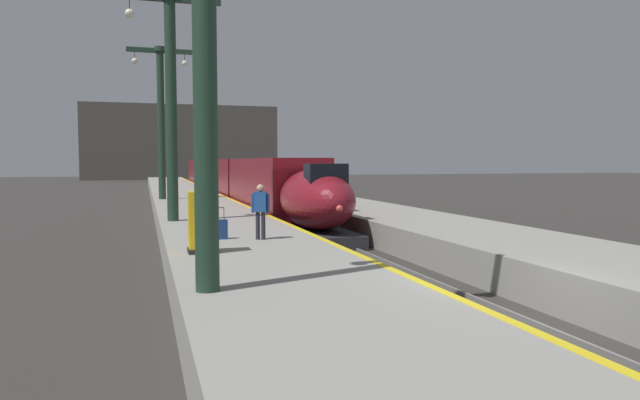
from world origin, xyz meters
TOP-DOWN VIEW (x-y plane):
  - ground_plane at (0.00, 0.00)m, footprint 260.00×260.00m
  - platform_left at (-4.05, 24.75)m, footprint 4.80×110.00m
  - platform_right at (4.05, 24.75)m, footprint 4.80×110.00m
  - platform_left_safety_stripe at (-1.77, 24.75)m, footprint 0.20×107.80m
  - rail_main_left at (-0.75, 27.50)m, footprint 0.08×110.00m
  - rail_main_right at (0.75, 27.50)m, footprint 0.08×110.00m
  - highspeed_train_main at (0.00, 37.94)m, footprint 2.92×56.32m
  - station_column_mid at (-5.90, 13.92)m, footprint 4.00×0.68m
  - station_column_far at (-5.90, 27.89)m, footprint 4.00×0.68m
  - passenger_near_edge at (-3.61, 7.39)m, footprint 0.53×0.35m
  - rolling_suitcase at (-4.76, 7.83)m, footprint 0.40×0.22m
  - ticket_machine_yellow at (-5.55, 5.30)m, footprint 0.76×0.62m
  - terminus_back_wall at (0.00, 102.00)m, footprint 36.00×2.00m

SIDE VIEW (x-z plane):
  - ground_plane at x=0.00m, z-range 0.00..0.00m
  - rail_main_left at x=-0.75m, z-range 0.00..0.12m
  - rail_main_right at x=0.75m, z-range 0.00..0.12m
  - platform_left at x=-4.05m, z-range 0.00..1.05m
  - platform_right at x=4.05m, z-range 0.00..1.05m
  - platform_left_safety_stripe at x=-1.77m, z-range 1.05..1.06m
  - rolling_suitcase at x=-4.76m, z-range 0.86..1.85m
  - ticket_machine_yellow at x=-5.55m, z-range 0.99..2.59m
  - highspeed_train_main at x=0.00m, z-range 0.16..3.76m
  - passenger_near_edge at x=-3.61m, z-range 1.19..2.88m
  - station_column_mid at x=-5.90m, z-range 1.98..11.01m
  - station_column_far at x=-5.90m, z-range 1.99..11.49m
  - terminus_back_wall at x=0.00m, z-range 0.00..14.00m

